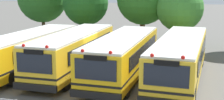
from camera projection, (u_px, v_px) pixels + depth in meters
ground_plane at (100, 74)px, 20.35m from camera, size 160.00×160.00×0.00m
school_bus_0 at (30, 49)px, 21.34m from camera, size 2.66×10.49×2.55m
school_bus_1 at (74, 51)px, 20.54m from camera, size 2.58×10.29×2.69m
school_bus_2 at (123, 55)px, 19.39m from camera, size 2.58×10.29×2.66m
school_bus_3 at (180, 57)px, 18.84m from camera, size 2.74×11.26×2.65m
tree_1 at (85, 2)px, 29.91m from camera, size 4.30×4.30×6.09m
tree_3 at (179, 8)px, 26.99m from camera, size 3.99×3.99×5.65m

